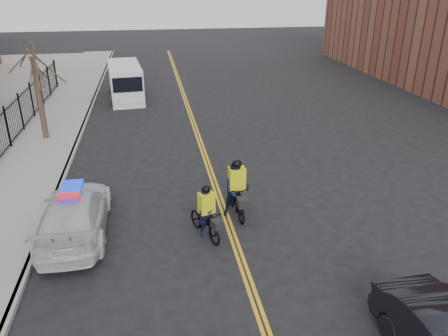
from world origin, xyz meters
TOP-DOWN VIEW (x-y plane):
  - ground at (0.00, 0.00)m, footprint 120.00×120.00m
  - center_line_left at (-0.08, 8.00)m, footprint 0.10×60.00m
  - center_line_right at (0.08, 8.00)m, footprint 0.10×60.00m
  - sidewalk at (-7.50, 8.00)m, footprint 3.00×60.00m
  - curb at (-6.00, 8.00)m, footprint 0.20×60.00m
  - iron_fence at (-9.00, 8.00)m, footprint 0.12×28.00m
  - street_tree at (-7.60, 10.00)m, footprint 3.20×3.20m
  - police_cruiser at (-4.89, 0.71)m, footprint 2.04×4.94m
  - cargo_van at (-3.86, 17.53)m, footprint 2.50×5.62m
  - cyclist_near at (-0.80, -0.14)m, footprint 1.26×1.91m
  - cyclist_far at (0.38, 0.99)m, footprint 0.97×2.09m

SIDE VIEW (x-z plane):
  - ground at x=0.00m, z-range 0.00..0.00m
  - center_line_left at x=-0.08m, z-range 0.00..0.01m
  - center_line_right at x=0.08m, z-range 0.00..0.01m
  - sidewalk at x=-7.50m, z-range 0.00..0.15m
  - curb at x=-6.00m, z-range 0.00..0.15m
  - cyclist_near at x=-0.80m, z-range -0.27..1.50m
  - police_cruiser at x=-4.89m, z-range -0.07..1.52m
  - cyclist_far at x=0.38m, z-range -0.22..1.86m
  - iron_fence at x=-9.00m, z-range 0.00..2.00m
  - cargo_van at x=-3.86m, z-range -0.03..2.26m
  - street_tree at x=-7.60m, z-range 1.13..5.93m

